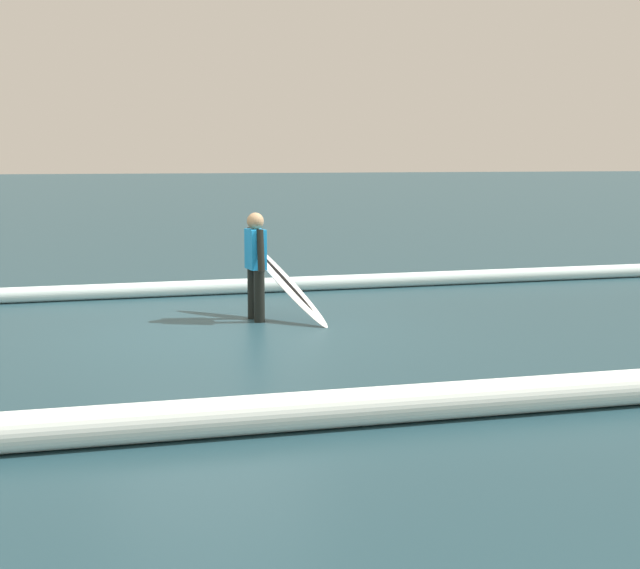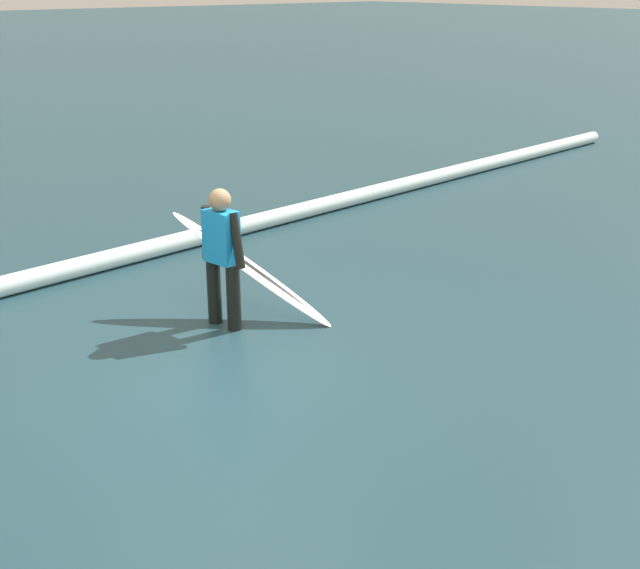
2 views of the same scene
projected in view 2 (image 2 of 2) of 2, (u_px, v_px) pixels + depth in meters
name	position (u px, v px, depth m)	size (l,w,h in m)	color
ground_plane	(218.00, 374.00, 7.31)	(168.78, 168.78, 0.00)	#1E3C45
surfer	(222.00, 251.00, 8.05)	(0.25, 0.58, 1.41)	black
surfboard	(251.00, 269.00, 8.42)	(1.04, 1.71, 1.04)	white
wave_crest_foreground	(116.00, 258.00, 9.97)	(0.23, 0.23, 22.97)	white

